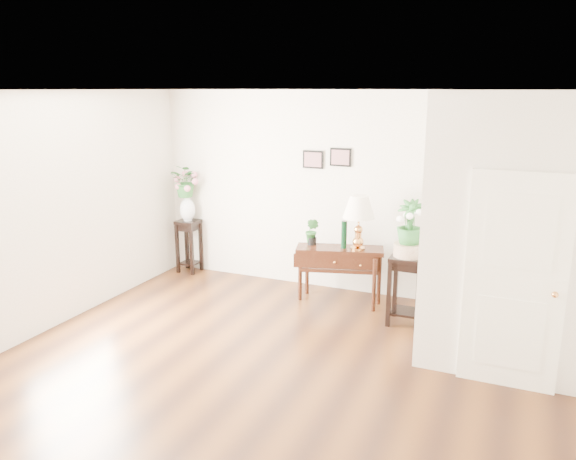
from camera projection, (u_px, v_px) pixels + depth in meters
The scene contains 20 objects.
floor at pixel (275, 379), 5.59m from camera, with size 6.00×5.50×0.02m, color #542E14.
ceiling at pixel (274, 90), 4.91m from camera, with size 6.00×5.50×0.02m, color white.
wall_back at pixel (357, 194), 7.70m from camera, with size 6.00×0.02×2.80m, color white.
wall_front at pixel (47, 380), 2.80m from camera, with size 6.00×0.02×2.80m, color white.
wall_left at pixel (35, 216), 6.39m from camera, with size 0.02×5.50×2.80m, color white.
partition at pixel (520, 224), 6.03m from camera, with size 1.80×1.95×2.80m, color white.
door at pixel (514, 283), 5.22m from camera, with size 0.90×0.05×2.10m, color white.
art_print_left at pixel (313, 160), 7.82m from camera, with size 0.30×0.02×0.25m, color black.
art_print_right at pixel (341, 157), 7.65m from camera, with size 0.30×0.02×0.25m, color black.
wall_ornament at pixel (437, 158), 6.34m from camera, with size 0.51×0.51×0.07m, color tan.
console_table at pixel (339, 275), 7.52m from camera, with size 1.15×0.38×0.77m, color #3A2012.
table_lamp at pixel (359, 224), 7.25m from camera, with size 0.42×0.42×0.73m, color #C88744.
green_vase at pixel (344, 236), 7.37m from camera, with size 0.08×0.08×0.37m, color black.
potted_plant at pixel (312, 232), 7.54m from camera, with size 0.19×0.15×0.35m, color #27672B.
plant_stand_a at pixel (189, 246), 8.79m from camera, with size 0.32×0.32×0.83m, color black.
porcelain_vase at pixel (187, 206), 8.63m from camera, with size 0.24×0.24×0.41m, color white, non-canonical shape.
lily_arrangement at pixel (186, 179), 8.53m from camera, with size 0.45×0.39×0.50m, color #27672B.
plant_stand_b at pixel (406, 290), 6.82m from camera, with size 0.41×0.41×0.86m, color black.
ceramic_bowl at pixel (409, 250), 6.70m from camera, with size 0.36×0.36×0.16m, color #B3AB8C.
narcissus at pixel (410, 224), 6.62m from camera, with size 0.32×0.32×0.57m, color #27672B.
Camera 1 is at (2.10, -4.60, 2.81)m, focal length 35.00 mm.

